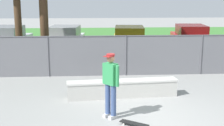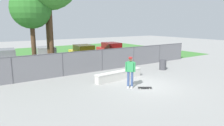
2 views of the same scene
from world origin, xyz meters
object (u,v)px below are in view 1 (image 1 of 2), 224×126
car_silver (8,40)px  car_red (191,38)px  skateboard (134,124)px  car_yellow (129,41)px  car_white (65,40)px  skateboarder (111,83)px  concrete_ledge (123,89)px

car_silver → car_red: same height
skateboard → car_yellow: size_ratio=0.18×
skateboard → car_red: bearing=65.8°
car_white → car_yellow: (3.71, -0.44, 0.00)m
skateboarder → concrete_ledge: bearing=74.2°
car_white → car_yellow: bearing=-6.7°
car_silver → car_white: bearing=-1.8°
skateboard → car_white: car_white is taller
car_silver → car_white: (3.34, -0.11, 0.00)m
skateboard → car_silver: 12.31m
car_red → skateboard: bearing=-114.2°
skateboard → skateboarder: bearing=132.4°
car_white → car_yellow: size_ratio=1.00×
concrete_ledge → car_yellow: car_yellow is taller
skateboarder → car_silver: skateboarder is taller
car_silver → car_white: same height
car_yellow → car_red: bearing=10.0°
car_silver → car_yellow: bearing=-4.4°
concrete_ledge → skateboard: size_ratio=4.90×
car_silver → car_yellow: (7.05, -0.54, 0.00)m
skateboarder → skateboard: (0.59, -0.64, -0.96)m
skateboard → car_red: size_ratio=0.18×
concrete_ledge → car_silver: size_ratio=0.87×
car_yellow → concrete_ledge: bearing=-98.3°
car_silver → car_red: bearing=0.7°
skateboard → car_yellow: (1.05, 10.17, 0.77)m
skateboard → car_white: 10.97m
skateboard → car_silver: car_silver is taller
concrete_ledge → car_red: 9.75m
car_white → skateboarder: bearing=-78.3°
concrete_ledge → car_red: car_red is taller
concrete_ledge → car_silver: car_silver is taller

